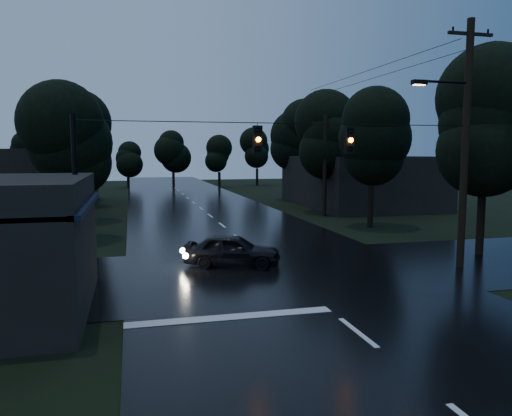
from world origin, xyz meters
name	(u,v)px	position (x,y,z in m)	size (l,w,h in m)	color
main_road	(210,216)	(0.00, 30.00, 0.00)	(12.00, 120.00, 0.02)	black
cross_street	(280,272)	(0.00, 12.00, 0.00)	(60.00, 9.00, 0.02)	black
building_far_right	(359,181)	(14.00, 34.00, 2.20)	(10.00, 14.00, 4.40)	black
building_far_left	(32,178)	(-14.00, 40.00, 2.50)	(10.00, 16.00, 5.00)	black
utility_pole_main	(464,139)	(7.41, 11.00, 5.26)	(3.50, 0.30, 10.00)	black
utility_pole_far	(325,164)	(8.30, 28.00, 3.88)	(2.00, 0.30, 7.50)	black
anchor_pole_left	(76,204)	(-7.50, 11.00, 3.00)	(0.18, 0.18, 6.00)	black
span_signals	(303,139)	(0.56, 10.99, 5.24)	(15.00, 0.37, 1.12)	black
tree_corner_near	(485,125)	(10.00, 13.00, 5.99)	(4.48, 4.48, 9.44)	black
tree_left_a	(66,143)	(-9.00, 22.00, 5.24)	(3.92, 3.92, 8.26)	black
tree_left_b	(71,139)	(-9.60, 30.00, 5.62)	(4.20, 4.20, 8.85)	black
tree_left_c	(77,138)	(-10.20, 40.00, 5.99)	(4.48, 4.48, 9.44)	black
tree_right_a	(372,138)	(9.00, 22.00, 5.62)	(4.20, 4.20, 8.85)	black
tree_right_b	(331,136)	(9.60, 30.00, 5.99)	(4.48, 4.48, 9.44)	black
tree_right_c	(297,136)	(10.20, 40.00, 6.37)	(4.76, 4.76, 10.03)	black
car	(233,250)	(-1.65, 13.44, 0.68)	(1.60, 3.99, 1.36)	black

